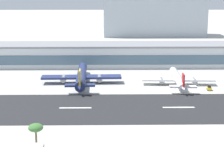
# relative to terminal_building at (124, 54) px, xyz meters

# --- Properties ---
(ground_plane) EXTENTS (1400.00, 1400.00, 0.00)m
(ground_plane) POSITION_rel_terminal_building_xyz_m (17.37, -82.70, -6.34)
(ground_plane) COLOR #B2AFA8
(runway_strip) EXTENTS (800.00, 37.12, 0.08)m
(runway_strip) POSITION_rel_terminal_building_xyz_m (17.37, -82.62, -6.30)
(runway_strip) COLOR #262628
(runway_strip) RESTS_ON ground_plane
(runway_centreline_dash_3) EXTENTS (12.00, 1.20, 0.01)m
(runway_centreline_dash_3) POSITION_rel_terminal_building_xyz_m (-22.37, -82.62, -6.25)
(runway_centreline_dash_3) COLOR white
(runway_centreline_dash_3) RESTS_ON runway_strip
(runway_centreline_dash_4) EXTENTS (12.00, 1.20, 0.01)m
(runway_centreline_dash_4) POSITION_rel_terminal_building_xyz_m (16.41, -82.62, -6.25)
(runway_centreline_dash_4) COLOR white
(runway_centreline_dash_4) RESTS_ON runway_strip
(terminal_building) EXTENTS (210.14, 24.63, 12.66)m
(terminal_building) POSITION_rel_terminal_building_xyz_m (0.00, 0.00, 0.00)
(terminal_building) COLOR silver
(terminal_building) RESTS_ON ground_plane
(distant_hotel_block) EXTENTS (95.08, 34.92, 44.51)m
(distant_hotel_block) POSITION_rel_terminal_building_xyz_m (34.99, 146.53, 15.92)
(distant_hotel_block) COLOR #A8B2BC
(distant_hotel_block) RESTS_ON ground_plane
(airliner_gold_tail_gate_0) EXTENTS (37.70, 49.97, 10.43)m
(airliner_gold_tail_gate_0) POSITION_rel_terminal_building_xyz_m (-22.42, -44.57, -3.01)
(airliner_gold_tail_gate_0) COLOR navy
(airliner_gold_tail_gate_0) RESTS_ON ground_plane
(airliner_red_tail_gate_1) EXTENTS (33.82, 41.33, 8.62)m
(airliner_red_tail_gate_1) POSITION_rel_terminal_building_xyz_m (22.57, -48.18, -3.59)
(airliner_red_tail_gate_1) COLOR white
(airliner_red_tail_gate_1) RESTS_ON ground_plane
(service_baggage_tug_0) EXTENTS (2.18, 3.36, 2.20)m
(service_baggage_tug_0) POSITION_rel_terminal_building_xyz_m (34.62, -57.66, -5.29)
(service_baggage_tug_0) COLOR gold
(service_baggage_tug_0) RESTS_ON ground_plane
(palm_tree_1) EXTENTS (3.75, 3.75, 10.74)m
(palm_tree_1) POSITION_rel_terminal_building_xyz_m (-28.52, -129.20, 3.02)
(palm_tree_1) COLOR brown
(palm_tree_1) RESTS_ON ground_plane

